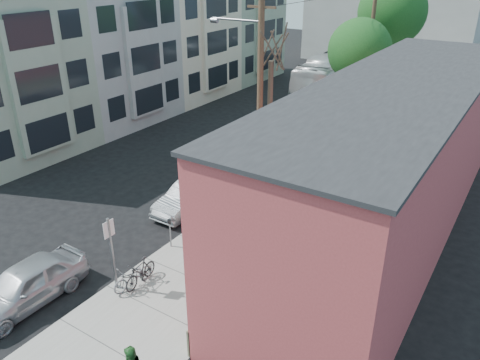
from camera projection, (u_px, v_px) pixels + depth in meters
The scene contains 26 objects.
ground at pixel (145, 225), 20.63m from camera, with size 120.00×120.00×0.00m, color black.
sidewalk at pixel (332, 161), 26.86m from camera, with size 4.50×58.00×0.15m, color #9F9B93.
cafe_building at pixel (392, 162), 18.60m from camera, with size 6.60×20.20×6.61m.
apartment_row at pixel (152, 48), 35.11m from camera, with size 6.30×32.00×9.00m.
end_cap_building at pixel (395, 5), 50.89m from camera, with size 18.00×8.00×12.00m, color #A6A5A1.
sign_post at pixel (111, 247), 15.75m from camera, with size 0.07×0.45×2.80m.
parking_meter_near at pixel (170, 228), 18.47m from camera, with size 0.14×0.14×1.24m.
parking_meter_far at pixel (291, 147), 26.39m from camera, with size 0.14×0.14×1.24m.
utility_pole_near at pixel (259, 84), 21.45m from camera, with size 3.57×0.28×10.00m.
utility_pole_far at pixel (370, 41), 33.12m from camera, with size 1.80×0.28×10.00m.
tree_bare at pixel (269, 127), 22.42m from camera, with size 0.24×0.24×6.30m.
tree_leafy_mid at pixel (359, 51), 30.64m from camera, with size 4.16×4.16×7.09m.
tree_leafy_far at pixel (392, 12), 34.69m from camera, with size 5.05×5.05×9.39m.
patio_chair_a at pixel (243, 273), 16.49m from camera, with size 0.50×0.50×0.88m, color #144820, non-canonical shape.
patio_chair_b at pixel (241, 277), 16.29m from camera, with size 0.50×0.50×0.88m, color #144820, non-canonical shape.
patron_grey at pixel (225, 275), 15.58m from camera, with size 0.69×0.45×1.89m, color gray.
cyclist at pixel (244, 207), 19.90m from camera, with size 1.17×0.67×1.82m, color #9E2E17.
cyclist_bike at pixel (244, 214), 20.06m from camera, with size 0.72×2.06×1.08m, color black.
parked_bike_a at pixel (140, 272), 16.48m from camera, with size 0.45×1.59×0.96m, color black.
parked_bike_b at pixel (133, 276), 16.36m from camera, with size 0.57×1.63×0.86m, color slate.
car_0 at pixel (25, 285), 15.68m from camera, with size 1.73×4.31×1.47m, color silver.
car_1 at pixel (190, 196), 21.65m from camera, with size 1.41×4.05×1.34m, color #A2A5A9.
car_2 at pixel (247, 160), 25.41m from camera, with size 2.00×4.92×1.43m, color black.
car_3 at pixel (289, 126), 30.15m from camera, with size 2.78×6.04×1.68m, color #9FA1A7.
car_4 at pixel (333, 107), 34.60m from camera, with size 1.45×4.16×1.37m, color #9CA1A3.
bus at pixel (330, 75), 39.64m from camera, with size 2.82×12.06×3.36m, color white.
Camera 1 is at (13.18, -12.65, 10.65)m, focal length 35.00 mm.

